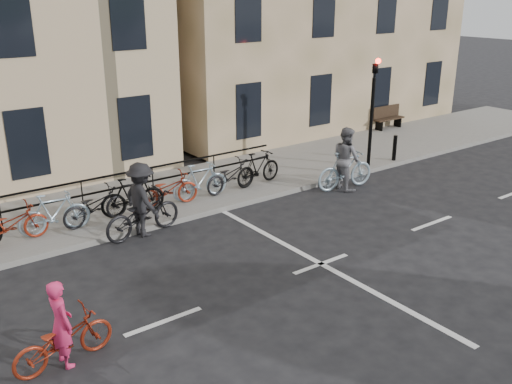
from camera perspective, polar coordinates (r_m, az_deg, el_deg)
ground at (r=13.13m, az=6.52°, el=-7.17°), size 120.00×120.00×0.00m
sidewalk at (r=16.14m, az=-19.22°, el=-2.65°), size 46.00×4.00×0.15m
traffic_light at (r=19.52m, az=11.62°, el=9.10°), size 0.18×0.30×3.90m
bollard_east at (r=19.03m, az=8.99°, el=3.25°), size 0.14×0.14×0.90m
bollard_west at (r=20.75m, az=13.69°, el=4.31°), size 0.14×0.14×0.90m
bench at (r=25.60m, az=13.02°, el=7.39°), size 1.60×0.41×0.97m
parked_bikes at (r=15.44m, az=-14.19°, el=-0.86°), size 11.45×1.23×1.05m
cyclist_pink at (r=10.15m, az=-18.78°, el=-13.46°), size 1.79×0.79×1.54m
cyclist_grey at (r=17.81m, az=8.95°, el=2.76°), size 2.08×1.04×1.96m
cyclist_dark at (r=14.53m, az=-11.32°, el=-1.50°), size 2.22×1.31×1.90m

